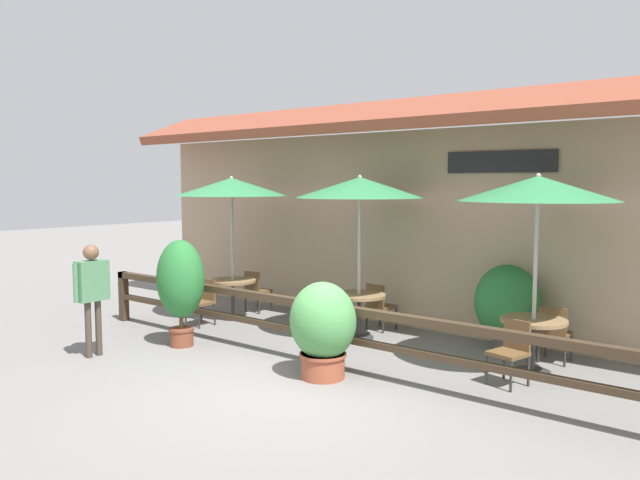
# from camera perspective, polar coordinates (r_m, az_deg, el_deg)

# --- Properties ---
(ground_plane) EXTENTS (60.00, 60.00, 0.00)m
(ground_plane) POSITION_cam_1_polar(r_m,az_deg,el_deg) (8.30, -3.13, -13.42)
(ground_plane) COLOR slate
(building_facade) EXTENTS (14.28, 1.49, 4.23)m
(building_facade) POSITION_cam_1_polar(r_m,az_deg,el_deg) (11.27, 10.85, 2.65)
(building_facade) COLOR tan
(building_facade) RESTS_ON ground
(patio_railing) EXTENTS (10.40, 0.14, 0.95)m
(patio_railing) POSITION_cam_1_polar(r_m,az_deg,el_deg) (8.90, 1.39, -7.49)
(patio_railing) COLOR #3D2D1E
(patio_railing) RESTS_ON ground
(patio_umbrella_near) EXTENTS (2.16, 2.16, 2.79)m
(patio_umbrella_near) POSITION_cam_1_polar(r_m,az_deg,el_deg) (12.18, -8.10, 4.81)
(patio_umbrella_near) COLOR #B7B2A8
(patio_umbrella_near) RESTS_ON ground
(dining_table_near) EXTENTS (0.91, 0.91, 0.77)m
(dining_table_near) POSITION_cam_1_polar(r_m,az_deg,el_deg) (12.35, -7.99, -4.33)
(dining_table_near) COLOR olive
(dining_table_near) RESTS_ON ground
(chair_near_streetside) EXTENTS (0.42, 0.42, 0.85)m
(chair_near_streetside) POSITION_cam_1_polar(r_m,az_deg,el_deg) (11.92, -10.68, -5.38)
(chair_near_streetside) COLOR brown
(chair_near_streetside) RESTS_ON ground
(chair_near_wallside) EXTENTS (0.43, 0.43, 0.85)m
(chair_near_wallside) POSITION_cam_1_polar(r_m,az_deg,el_deg) (12.93, -5.85, -4.49)
(chair_near_wallside) COLOR brown
(chair_near_wallside) RESTS_ON ground
(patio_umbrella_middle) EXTENTS (2.16, 2.16, 2.79)m
(patio_umbrella_middle) POSITION_cam_1_polar(r_m,az_deg,el_deg) (10.51, 3.65, 4.79)
(patio_umbrella_middle) COLOR #B7B2A8
(patio_umbrella_middle) RESTS_ON ground
(dining_table_middle) EXTENTS (0.91, 0.91, 0.77)m
(dining_table_middle) POSITION_cam_1_polar(r_m,az_deg,el_deg) (10.71, 3.59, -5.76)
(dining_table_middle) COLOR olive
(dining_table_middle) RESTS_ON ground
(chair_middle_streetside) EXTENTS (0.49, 0.49, 0.85)m
(chair_middle_streetside) POSITION_cam_1_polar(r_m,az_deg,el_deg) (10.17, 1.29, -7.13)
(chair_middle_streetside) COLOR brown
(chair_middle_streetside) RESTS_ON ground
(chair_middle_wallside) EXTENTS (0.46, 0.46, 0.85)m
(chair_middle_wallside) POSITION_cam_1_polar(r_m,az_deg,el_deg) (11.33, 5.45, -5.87)
(chair_middle_wallside) COLOR brown
(chair_middle_wallside) RESTS_ON ground
(patio_umbrella_far) EXTENTS (2.16, 2.16, 2.79)m
(patio_umbrella_far) POSITION_cam_1_polar(r_m,az_deg,el_deg) (9.04, 19.30, 4.43)
(patio_umbrella_far) COLOR #B7B2A8
(patio_umbrella_far) RESTS_ON ground
(dining_table_far) EXTENTS (0.91, 0.91, 0.77)m
(dining_table_far) POSITION_cam_1_polar(r_m,az_deg,el_deg) (9.27, 18.93, -7.77)
(dining_table_far) COLOR olive
(dining_table_far) RESTS_ON ground
(chair_far_streetside) EXTENTS (0.51, 0.51, 0.85)m
(chair_far_streetside) POSITION_cam_1_polar(r_m,az_deg,el_deg) (8.69, 17.06, -9.52)
(chair_far_streetside) COLOR brown
(chair_far_streetside) RESTS_ON ground
(chair_far_wallside) EXTENTS (0.45, 0.45, 0.85)m
(chair_far_wallside) POSITION_cam_1_polar(r_m,az_deg,el_deg) (9.91, 20.63, -7.80)
(chair_far_wallside) COLOR brown
(chair_far_wallside) RESTS_ON ground
(potted_plant_small_flowering) EXTENTS (0.81, 0.73, 1.74)m
(potted_plant_small_flowering) POSITION_cam_1_polar(r_m,az_deg,el_deg) (10.36, -12.63, -3.82)
(potted_plant_small_flowering) COLOR brown
(potted_plant_small_flowering) RESTS_ON ground
(potted_plant_broad_leaf) EXTENTS (0.94, 0.85, 1.32)m
(potted_plant_broad_leaf) POSITION_cam_1_polar(r_m,az_deg,el_deg) (8.54, 0.26, -7.95)
(potted_plant_broad_leaf) COLOR #9E4C33
(potted_plant_broad_leaf) RESTS_ON ground
(potted_plant_corner_fern) EXTENTS (1.04, 0.93, 1.38)m
(potted_plant_corner_fern) POSITION_cam_1_polar(r_m,az_deg,el_deg) (10.30, 16.74, -5.61)
(potted_plant_corner_fern) COLOR #564C47
(potted_plant_corner_fern) RESTS_ON ground
(pedestrian) EXTENTS (0.23, 0.60, 1.73)m
(pedestrian) POSITION_cam_1_polar(r_m,az_deg,el_deg) (10.11, -20.13, -3.88)
(pedestrian) COLOR #42382D
(pedestrian) RESTS_ON ground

